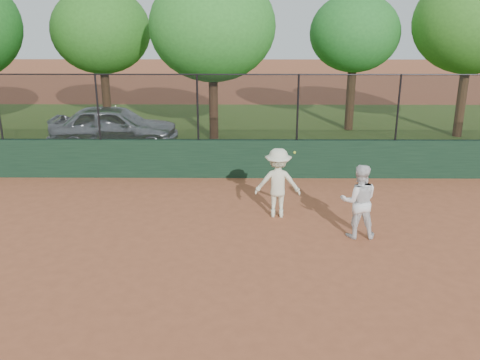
{
  "coord_description": "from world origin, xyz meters",
  "views": [
    {
      "loc": [
        0.89,
        -9.82,
        5.3
      ],
      "look_at": [
        0.8,
        2.2,
        1.2
      ],
      "focal_mm": 40.0,
      "sensor_mm": 36.0,
      "label": 1
    }
  ],
  "objects_px": {
    "tree_4": "(472,23)",
    "player_main": "(278,183)",
    "player_second": "(359,201)",
    "tree_3": "(355,33)",
    "parked_car": "(114,127)",
    "tree_1": "(101,31)",
    "tree_2": "(212,27)"
  },
  "relations": [
    {
      "from": "tree_1",
      "to": "player_second",
      "type": "bearing_deg",
      "value": -53.06
    },
    {
      "from": "player_main",
      "to": "tree_1",
      "type": "height_order",
      "value": "tree_1"
    },
    {
      "from": "player_second",
      "to": "player_main",
      "type": "height_order",
      "value": "player_main"
    },
    {
      "from": "parked_car",
      "to": "tree_3",
      "type": "xyz_separation_m",
      "value": [
        9.25,
        2.95,
        3.16
      ]
    },
    {
      "from": "tree_1",
      "to": "tree_3",
      "type": "xyz_separation_m",
      "value": [
        10.39,
        -0.61,
        -0.06
      ]
    },
    {
      "from": "player_second",
      "to": "tree_3",
      "type": "height_order",
      "value": "tree_3"
    },
    {
      "from": "parked_car",
      "to": "player_second",
      "type": "xyz_separation_m",
      "value": [
        7.44,
        -7.85,
        0.08
      ]
    },
    {
      "from": "parked_car",
      "to": "tree_3",
      "type": "bearing_deg",
      "value": -71.84
    },
    {
      "from": "tree_4",
      "to": "player_main",
      "type": "bearing_deg",
      "value": -132.68
    },
    {
      "from": "tree_2",
      "to": "tree_3",
      "type": "relative_size",
      "value": 1.14
    },
    {
      "from": "player_second",
      "to": "tree_4",
      "type": "relative_size",
      "value": 0.28
    },
    {
      "from": "tree_1",
      "to": "tree_3",
      "type": "distance_m",
      "value": 10.41
    },
    {
      "from": "parked_car",
      "to": "tree_1",
      "type": "xyz_separation_m",
      "value": [
        -1.14,
        3.56,
        3.22
      ]
    },
    {
      "from": "player_second",
      "to": "tree_2",
      "type": "distance_m",
      "value": 10.42
    },
    {
      "from": "tree_2",
      "to": "tree_4",
      "type": "bearing_deg",
      "value": 3.46
    },
    {
      "from": "player_main",
      "to": "tree_2",
      "type": "relative_size",
      "value": 0.28
    },
    {
      "from": "parked_car",
      "to": "tree_1",
      "type": "distance_m",
      "value": 4.94
    },
    {
      "from": "parked_car",
      "to": "player_main",
      "type": "distance_m",
      "value": 8.71
    },
    {
      "from": "parked_car",
      "to": "player_main",
      "type": "height_order",
      "value": "player_main"
    },
    {
      "from": "player_second",
      "to": "player_main",
      "type": "xyz_separation_m",
      "value": [
        -1.79,
        1.23,
        0.02
      ]
    },
    {
      "from": "tree_1",
      "to": "tree_3",
      "type": "bearing_deg",
      "value": -3.38
    },
    {
      "from": "player_second",
      "to": "tree_1",
      "type": "distance_m",
      "value": 14.62
    },
    {
      "from": "player_main",
      "to": "tree_3",
      "type": "xyz_separation_m",
      "value": [
        3.59,
        9.57,
        3.06
      ]
    },
    {
      "from": "tree_2",
      "to": "player_main",
      "type": "bearing_deg",
      "value": -75.41
    },
    {
      "from": "tree_3",
      "to": "player_second",
      "type": "bearing_deg",
      "value": -99.5
    },
    {
      "from": "parked_car",
      "to": "tree_2",
      "type": "height_order",
      "value": "tree_2"
    },
    {
      "from": "parked_car",
      "to": "tree_4",
      "type": "xyz_separation_m",
      "value": [
        13.43,
        1.81,
        3.6
      ]
    },
    {
      "from": "tree_2",
      "to": "tree_4",
      "type": "height_order",
      "value": "tree_2"
    },
    {
      "from": "player_main",
      "to": "tree_3",
      "type": "bearing_deg",
      "value": 69.41
    },
    {
      "from": "player_second",
      "to": "tree_3",
      "type": "distance_m",
      "value": 11.37
    },
    {
      "from": "player_main",
      "to": "tree_2",
      "type": "height_order",
      "value": "tree_2"
    },
    {
      "from": "tree_4",
      "to": "parked_car",
      "type": "bearing_deg",
      "value": -172.32
    }
  ]
}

